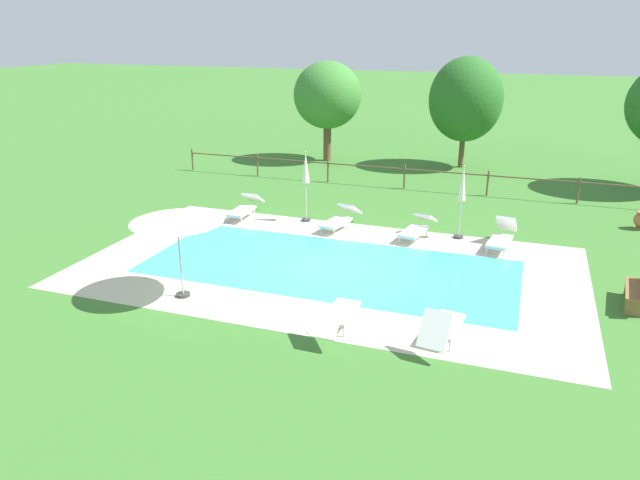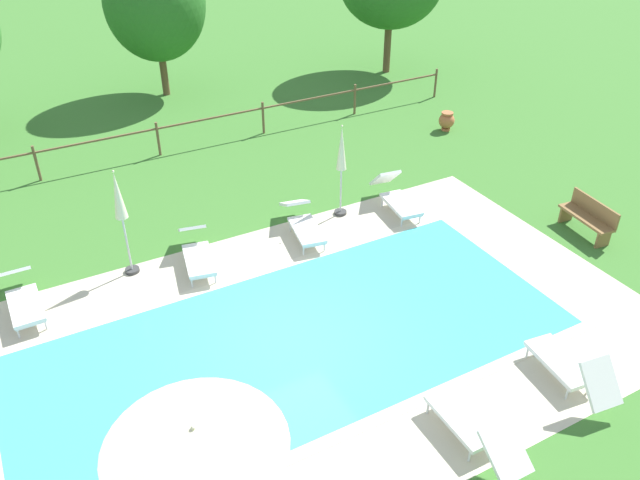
# 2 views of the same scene
# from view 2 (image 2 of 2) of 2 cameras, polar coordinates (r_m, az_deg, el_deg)

# --- Properties ---
(ground_plane) EXTENTS (160.00, 160.00, 0.00)m
(ground_plane) POSITION_cam_2_polar(r_m,az_deg,el_deg) (12.55, -2.20, -8.98)
(ground_plane) COLOR #3D752D
(pool_deck_paving) EXTENTS (14.17, 8.12, 0.01)m
(pool_deck_paving) POSITION_cam_2_polar(r_m,az_deg,el_deg) (12.55, -2.20, -8.96)
(pool_deck_paving) COLOR beige
(pool_deck_paving) RESTS_ON ground
(swimming_pool_water) EXTENTS (10.61, 4.56, 0.01)m
(swimming_pool_water) POSITION_cam_2_polar(r_m,az_deg,el_deg) (12.55, -2.20, -8.96)
(swimming_pool_water) COLOR #42CCD6
(swimming_pool_water) RESTS_ON ground
(pool_coping_rim) EXTENTS (11.09, 5.04, 0.01)m
(pool_coping_rim) POSITION_cam_2_polar(r_m,az_deg,el_deg) (12.55, -2.20, -8.95)
(pool_coping_rim) COLOR beige
(pool_coping_rim) RESTS_ON ground
(sun_lounger_north_near_steps) EXTENTS (0.86, 2.00, 0.91)m
(sun_lounger_north_near_steps) POSITION_cam_2_polar(r_m,az_deg,el_deg) (16.60, 6.80, 3.85)
(sun_lounger_north_near_steps) COLOR white
(sun_lounger_north_near_steps) RESTS_ON ground
(sun_lounger_north_mid) EXTENTS (0.62, 2.04, 0.79)m
(sun_lounger_north_mid) POSITION_cam_2_polar(r_m,az_deg,el_deg) (14.38, -24.92, -4.52)
(sun_lounger_north_mid) COLOR white
(sun_lounger_north_mid) RESTS_ON ground
(sun_lounger_north_far) EXTENTS (0.97, 2.14, 0.72)m
(sun_lounger_north_far) POSITION_cam_2_polar(r_m,az_deg,el_deg) (15.45, -1.51, 1.58)
(sun_lounger_north_far) COLOR white
(sun_lounger_north_far) RESTS_ON ground
(sun_lounger_north_end) EXTENTS (0.64, 2.01, 0.84)m
(sun_lounger_north_end) POSITION_cam_2_polar(r_m,az_deg,el_deg) (10.85, 13.50, -15.87)
(sun_lounger_north_end) COLOR white
(sun_lounger_north_end) RESTS_ON ground
(sun_lounger_south_near_corner) EXTENTS (0.99, 2.12, 0.78)m
(sun_lounger_south_near_corner) POSITION_cam_2_polar(r_m,az_deg,el_deg) (14.66, -10.89, -0.93)
(sun_lounger_south_near_corner) COLOR white
(sun_lounger_south_near_corner) RESTS_ON ground
(sun_lounger_south_end) EXTENTS (0.83, 1.93, 0.97)m
(sun_lounger_south_end) POSITION_cam_2_polar(r_m,az_deg,el_deg) (12.27, 21.42, -10.53)
(sun_lounger_south_end) COLOR white
(sun_lounger_south_end) RESTS_ON ground
(patio_umbrella_open_foreground) EXTENTS (2.31, 2.31, 2.37)m
(patio_umbrella_open_foreground) POSITION_cam_2_polar(r_m,az_deg,el_deg) (8.24, -11.08, -16.89)
(patio_umbrella_open_foreground) COLOR #383838
(patio_umbrella_open_foreground) RESTS_ON ground
(patio_umbrella_closed_row_west) EXTENTS (0.32, 0.32, 2.52)m
(patio_umbrella_closed_row_west) POSITION_cam_2_polar(r_m,az_deg,el_deg) (14.05, -17.39, 3.05)
(patio_umbrella_closed_row_west) COLOR #383838
(patio_umbrella_closed_row_west) RESTS_ON ground
(patio_umbrella_closed_row_centre) EXTENTS (0.32, 0.32, 2.44)m
(patio_umbrella_closed_row_centre) POSITION_cam_2_polar(r_m,az_deg,el_deg) (15.74, 1.92, 7.43)
(patio_umbrella_closed_row_centre) COLOR #383838
(patio_umbrella_closed_row_centre) RESTS_ON ground
(wooden_bench_lawn_side) EXTENTS (0.61, 1.54, 0.87)m
(wooden_bench_lawn_side) POSITION_cam_2_polar(r_m,az_deg,el_deg) (16.77, 22.77, 1.95)
(wooden_bench_lawn_side) COLOR olive
(wooden_bench_lawn_side) RESTS_ON ground
(terracotta_urn_near_fence) EXTENTS (0.51, 0.51, 0.61)m
(terracotta_urn_near_fence) POSITION_cam_2_polar(r_m,az_deg,el_deg) (21.60, 11.19, 10.38)
(terracotta_urn_near_fence) COLOR #B7663D
(terracotta_urn_near_fence) RESTS_ON ground
(perimeter_fence) EXTENTS (20.74, 0.08, 1.05)m
(perimeter_fence) POSITION_cam_2_polar(r_m,az_deg,el_deg) (19.91, -14.26, 9.15)
(perimeter_fence) COLOR brown
(perimeter_fence) RESTS_ON ground
(tree_far_west) EXTENTS (3.49, 3.49, 5.27)m
(tree_far_west) POSITION_cam_2_polar(r_m,az_deg,el_deg) (24.22, -14.49, 19.74)
(tree_far_west) COLOR brown
(tree_far_west) RESTS_ON ground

